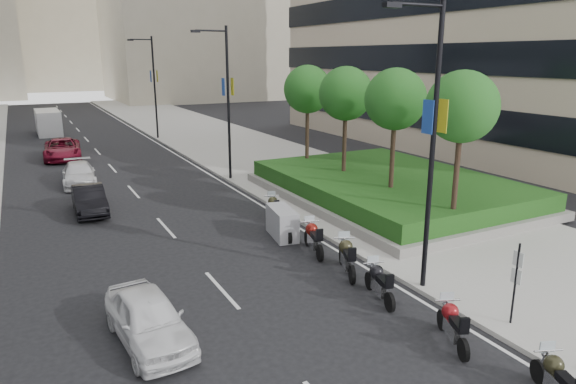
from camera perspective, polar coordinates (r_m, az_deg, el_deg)
ground at (r=14.46m, az=4.20°, el=-15.67°), size 160.00×160.00×0.00m
sidewalk_right at (r=44.05m, az=-6.40°, el=5.31°), size 10.00×100.00×0.15m
lane_edge at (r=42.47m, az=-13.09°, el=4.56°), size 0.12×100.00×0.01m
lane_centre at (r=41.51m, az=-20.05°, el=3.81°), size 0.12×100.00×0.01m
building_cream_centre at (r=131.34m, az=-25.09°, el=18.67°), size 30.00×24.00×38.00m
planter at (r=27.35m, az=11.08°, el=-0.21°), size 10.00×14.00×0.40m
hedge at (r=27.20m, az=11.14°, el=1.02°), size 9.40×13.40×0.80m
tree_0 at (r=21.08m, az=18.77°, el=8.90°), size 2.80×2.80×6.30m
tree_1 at (r=24.01m, az=11.84°, el=10.00°), size 2.80×2.80×6.30m
tree_2 at (r=27.22m, az=6.44°, el=10.76°), size 2.80×2.80×6.30m
tree_3 at (r=30.61m, az=2.19°, el=11.29°), size 2.80×2.80×6.30m
lamp_post_0 at (r=15.96m, az=15.46°, el=6.15°), size 2.34×0.45×9.00m
lamp_post_1 at (r=30.59m, az=-6.95°, el=10.52°), size 2.34×0.45×9.00m
lamp_post_2 at (r=47.82m, az=-14.81°, el=11.69°), size 2.34×0.45×9.00m
parking_sign at (r=15.45m, az=23.97°, el=-8.87°), size 0.06×0.32×2.50m
motorcycle_0 at (r=13.22m, az=27.82°, el=-18.02°), size 0.92×1.91×1.00m
motorcycle_1 at (r=14.49m, az=17.82°, el=-13.82°), size 1.01×1.94×1.03m
motorcycle_2 at (r=16.34m, az=10.09°, el=-9.87°), size 0.78×2.08×1.05m
motorcycle_3 at (r=18.03m, az=6.56°, el=-7.15°), size 1.06×2.16×1.13m
motorcycle_4 at (r=19.72m, az=2.83°, el=-5.12°), size 0.83×2.22×1.12m
motorcycle_5 at (r=21.33m, az=-0.66°, el=-3.47°), size 1.16×2.17×1.25m
motorcycle_6 at (r=23.69m, az=-1.60°, el=-1.77°), size 0.79×2.03×1.03m
car_a at (r=14.33m, az=-15.25°, el=-13.41°), size 1.92×4.09×1.35m
car_b at (r=26.39m, az=-21.22°, el=-0.82°), size 1.48×4.02×1.31m
car_c at (r=32.45m, az=-22.21°, el=1.86°), size 2.13×4.54×1.28m
car_d at (r=41.08m, az=-23.79°, el=4.39°), size 2.91×5.56×1.50m
delivery_van at (r=54.73m, az=-25.07°, el=6.93°), size 2.11×5.47×2.29m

